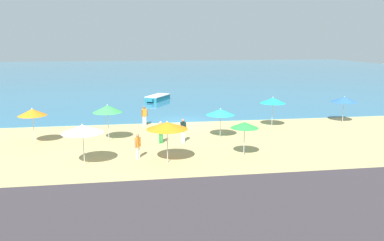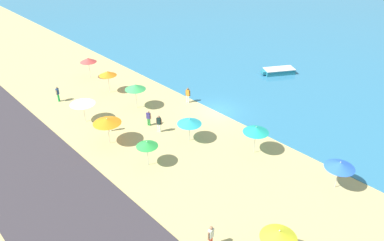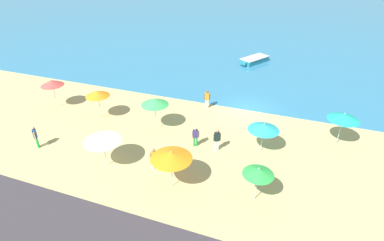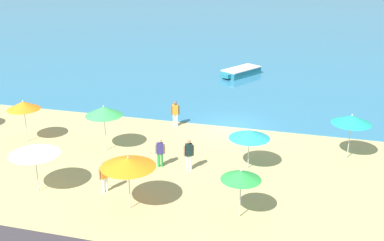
{
  "view_description": "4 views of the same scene",
  "coord_description": "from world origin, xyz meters",
  "px_view_note": "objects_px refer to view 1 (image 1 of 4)",
  "views": [
    {
      "loc": [
        -4.25,
        -32.52,
        7.1
      ],
      "look_at": [
        -0.17,
        -5.91,
        1.41
      ],
      "focal_mm": 35.0,
      "sensor_mm": 36.0,
      "label": 1
    },
    {
      "loc": [
        22.77,
        -24.62,
        18.35
      ],
      "look_at": [
        2.34,
        -5.64,
        2.18
      ],
      "focal_mm": 35.0,
      "sensor_mm": 36.0,
      "label": 2
    },
    {
      "loc": [
        3.32,
        -23.64,
        12.59
      ],
      "look_at": [
        -3.28,
        -5.38,
        1.25
      ],
      "focal_mm": 28.0,
      "sensor_mm": 36.0,
      "label": 3
    },
    {
      "loc": [
        5.26,
        -28.72,
        11.31
      ],
      "look_at": [
        -2.19,
        -1.58,
        0.81
      ],
      "focal_mm": 45.0,
      "sensor_mm": 36.0,
      "label": 4
    }
  ],
  "objects_px": {
    "bather_4": "(183,129)",
    "skiff_nearshore": "(157,98)",
    "beach_umbrella_4": "(273,100)",
    "beach_umbrella_0": "(167,126)",
    "beach_umbrella_8": "(344,100)",
    "beach_umbrella_3": "(32,112)",
    "bather_0": "(144,115)",
    "bather_3": "(138,145)",
    "beach_umbrella_2": "(220,112)",
    "bather_5": "(161,131)",
    "beach_umbrella_7": "(82,129)",
    "beach_umbrella_5": "(107,109)",
    "beach_umbrella_9": "(245,125)"
  },
  "relations": [
    {
      "from": "bather_4",
      "to": "skiff_nearshore",
      "type": "bearing_deg",
      "value": 91.89
    },
    {
      "from": "skiff_nearshore",
      "to": "beach_umbrella_4",
      "type": "bearing_deg",
      "value": -60.75
    },
    {
      "from": "beach_umbrella_0",
      "to": "beach_umbrella_8",
      "type": "xyz_separation_m",
      "value": [
        16.6,
        9.11,
        -0.22
      ]
    },
    {
      "from": "skiff_nearshore",
      "to": "beach_umbrella_3",
      "type": "bearing_deg",
      "value": -118.31
    },
    {
      "from": "beach_umbrella_4",
      "to": "bather_4",
      "type": "relative_size",
      "value": 1.48
    },
    {
      "from": "beach_umbrella_4",
      "to": "bather_0",
      "type": "bearing_deg",
      "value": 168.74
    },
    {
      "from": "bather_3",
      "to": "skiff_nearshore",
      "type": "distance_m",
      "value": 22.88
    },
    {
      "from": "beach_umbrella_2",
      "to": "bather_5",
      "type": "bearing_deg",
      "value": -166.86
    },
    {
      "from": "beach_umbrella_7",
      "to": "beach_umbrella_8",
      "type": "xyz_separation_m",
      "value": [
        21.47,
        8.79,
        -0.12
      ]
    },
    {
      "from": "beach_umbrella_2",
      "to": "bather_5",
      "type": "distance_m",
      "value": 4.79
    },
    {
      "from": "beach_umbrella_5",
      "to": "beach_umbrella_9",
      "type": "relative_size",
      "value": 1.19
    },
    {
      "from": "beach_umbrella_5",
      "to": "beach_umbrella_2",
      "type": "bearing_deg",
      "value": -1.23
    },
    {
      "from": "beach_umbrella_2",
      "to": "bather_5",
      "type": "height_order",
      "value": "beach_umbrella_2"
    },
    {
      "from": "beach_umbrella_8",
      "to": "bather_4",
      "type": "xyz_separation_m",
      "value": [
        -15.09,
        -4.71,
        -1.08
      ]
    },
    {
      "from": "beach_umbrella_2",
      "to": "beach_umbrella_8",
      "type": "xyz_separation_m",
      "value": [
        12.12,
        3.63,
        0.11
      ]
    },
    {
      "from": "bather_0",
      "to": "beach_umbrella_4",
      "type": "bearing_deg",
      "value": -11.26
    },
    {
      "from": "bather_5",
      "to": "skiff_nearshore",
      "type": "bearing_deg",
      "value": 87.19
    },
    {
      "from": "beach_umbrella_0",
      "to": "beach_umbrella_3",
      "type": "bearing_deg",
      "value": 147.86
    },
    {
      "from": "bather_0",
      "to": "bather_4",
      "type": "bearing_deg",
      "value": -66.49
    },
    {
      "from": "beach_umbrella_4",
      "to": "bather_0",
      "type": "xyz_separation_m",
      "value": [
        -10.68,
        2.13,
        -1.3
      ]
    },
    {
      "from": "beach_umbrella_0",
      "to": "bather_4",
      "type": "height_order",
      "value": "beach_umbrella_0"
    },
    {
      "from": "beach_umbrella_2",
      "to": "skiff_nearshore",
      "type": "xyz_separation_m",
      "value": [
        -3.6,
        18.33,
        -1.55
      ]
    },
    {
      "from": "beach_umbrella_9",
      "to": "bather_0",
      "type": "bearing_deg",
      "value": 121.4
    },
    {
      "from": "beach_umbrella_2",
      "to": "beach_umbrella_4",
      "type": "xyz_separation_m",
      "value": [
        5.13,
        2.74,
        0.33
      ]
    },
    {
      "from": "bather_3",
      "to": "bather_5",
      "type": "xyz_separation_m",
      "value": [
        1.66,
        3.33,
        0.01
      ]
    },
    {
      "from": "bather_5",
      "to": "bather_3",
      "type": "bearing_deg",
      "value": -116.47
    },
    {
      "from": "beach_umbrella_4",
      "to": "bather_3",
      "type": "xyz_separation_m",
      "value": [
        -11.34,
        -7.14,
        -1.39
      ]
    },
    {
      "from": "beach_umbrella_4",
      "to": "beach_umbrella_7",
      "type": "relative_size",
      "value": 1.04
    },
    {
      "from": "beach_umbrella_4",
      "to": "beach_umbrella_3",
      "type": "bearing_deg",
      "value": -171.98
    },
    {
      "from": "beach_umbrella_3",
      "to": "bather_0",
      "type": "relative_size",
      "value": 1.5
    },
    {
      "from": "bather_4",
      "to": "skiff_nearshore",
      "type": "xyz_separation_m",
      "value": [
        -0.64,
        19.4,
        -0.59
      ]
    },
    {
      "from": "beach_umbrella_5",
      "to": "beach_umbrella_4",
      "type": "bearing_deg",
      "value": 10.84
    },
    {
      "from": "beach_umbrella_2",
      "to": "skiff_nearshore",
      "type": "height_order",
      "value": "beach_umbrella_2"
    },
    {
      "from": "beach_umbrella_3",
      "to": "beach_umbrella_4",
      "type": "distance_m",
      "value": 18.72
    },
    {
      "from": "beach_umbrella_7",
      "to": "bather_3",
      "type": "height_order",
      "value": "beach_umbrella_7"
    },
    {
      "from": "beach_umbrella_5",
      "to": "skiff_nearshore",
      "type": "bearing_deg",
      "value": 75.58
    },
    {
      "from": "bather_3",
      "to": "bather_5",
      "type": "relative_size",
      "value": 0.99
    },
    {
      "from": "beach_umbrella_7",
      "to": "skiff_nearshore",
      "type": "relative_size",
      "value": 0.59
    },
    {
      "from": "beach_umbrella_9",
      "to": "skiff_nearshore",
      "type": "xyz_separation_m",
      "value": [
        -4.01,
        23.23,
        -1.63
      ]
    },
    {
      "from": "beach_umbrella_7",
      "to": "beach_umbrella_0",
      "type": "bearing_deg",
      "value": -3.77
    },
    {
      "from": "beach_umbrella_3",
      "to": "bather_3",
      "type": "distance_m",
      "value": 8.61
    },
    {
      "from": "beach_umbrella_4",
      "to": "beach_umbrella_9",
      "type": "bearing_deg",
      "value": -121.69
    },
    {
      "from": "beach_umbrella_3",
      "to": "skiff_nearshore",
      "type": "relative_size",
      "value": 0.62
    },
    {
      "from": "bather_3",
      "to": "bather_0",
      "type": "bearing_deg",
      "value": 85.9
    },
    {
      "from": "beach_umbrella_0",
      "to": "skiff_nearshore",
      "type": "distance_m",
      "value": 23.9
    },
    {
      "from": "beach_umbrella_3",
      "to": "skiff_nearshore",
      "type": "distance_m",
      "value": 20.76
    },
    {
      "from": "beach_umbrella_0",
      "to": "beach_umbrella_7",
      "type": "xyz_separation_m",
      "value": [
        -4.87,
        0.32,
        -0.1
      ]
    },
    {
      "from": "beach_umbrella_2",
      "to": "beach_umbrella_7",
      "type": "relative_size",
      "value": 0.9
    },
    {
      "from": "beach_umbrella_3",
      "to": "beach_umbrella_9",
      "type": "height_order",
      "value": "beach_umbrella_3"
    },
    {
      "from": "beach_umbrella_7",
      "to": "beach_umbrella_9",
      "type": "height_order",
      "value": "beach_umbrella_7"
    }
  ]
}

